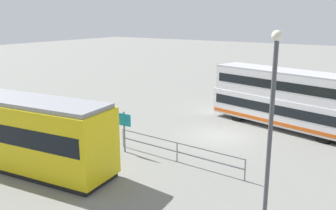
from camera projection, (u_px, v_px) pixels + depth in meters
ground_plane at (221, 135)px, 23.25m from camera, size 160.00×160.00×0.00m
double_decker_bus at (288, 99)px, 24.28m from camera, size 11.25×4.97×3.95m
pedestrian_near_railing at (90, 137)px, 19.88m from camera, size 0.45×0.45×1.74m
pedestrian_crossing at (103, 157)px, 17.04m from camera, size 0.39×0.39×1.78m
pedestrian_railing at (177, 148)px, 18.93m from camera, size 7.74×0.41×1.08m
info_sign at (124, 125)px, 20.08m from camera, size 0.98×0.13×2.34m
street_lamp at (271, 118)px, 12.35m from camera, size 0.36×0.36×7.04m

